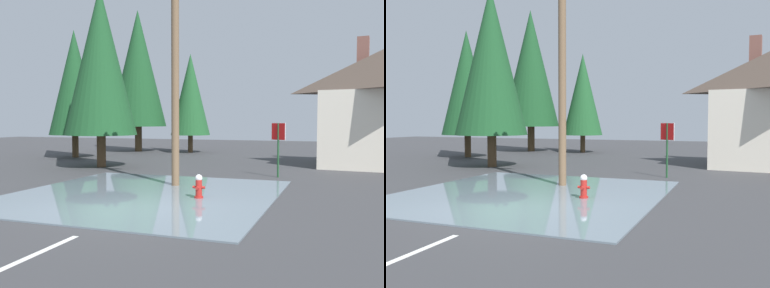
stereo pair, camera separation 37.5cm
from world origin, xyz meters
The scene contains 11 objects.
ground_plane centered at (0.00, 0.00, -0.05)m, with size 80.00×80.00×0.10m, color #38383A.
flood_puddle centered at (-0.55, 2.21, 0.02)m, with size 8.26×8.65×0.04m, color slate.
lane_stop_bar centered at (0.73, -1.77, 0.00)m, with size 3.09×0.30×0.01m, color silver.
lane_center_stripe centered at (0.30, -4.20, 0.00)m, with size 3.06×0.14×0.01m, color silver.
fire_hydrant centered at (1.34, 2.05, 0.37)m, with size 0.38×0.33×0.76m.
utility_pole centered at (-0.26, 4.12, 4.10)m, with size 1.60×0.28×7.84m.
stop_sign_far centered at (2.89, 7.84, 1.65)m, with size 0.64×0.40×2.30m.
pine_tree_tall_left centered at (-10.95, 13.11, 4.84)m, with size 3.29×3.29×8.22m.
pine_tree_mid_left centered at (-9.51, 19.24, 6.39)m, with size 4.35×4.35×10.87m.
pine_tree_short_left centered at (-6.25, 8.72, 5.43)m, with size 3.69×3.69×9.23m.
pine_tree_far_center centered at (-5.29, 19.49, 4.32)m, with size 2.94×2.94×7.35m.
Camera 2 is at (5.78, -9.75, 2.39)m, focal length 39.12 mm.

